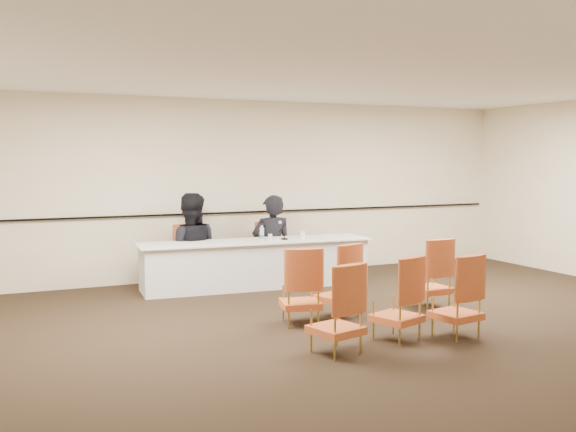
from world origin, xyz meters
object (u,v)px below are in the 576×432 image
object	(u,v)px
coffee_cup	(303,235)
aud_chair_back_right	(456,295)
panelist_main	(272,251)
panelist_second_chair	(190,255)
panel_table	(256,264)
drinking_glass	(270,237)
aud_chair_back_mid	(397,298)
aud_chair_back_left	(336,308)
panelist_main_chair	(272,251)
aud_chair_front_mid	(338,280)
water_bottle	(262,233)
panelist_second	(190,253)
microphone	(284,230)
aud_chair_front_right	(430,273)
aud_chair_front_left	(301,285)

from	to	relation	value
coffee_cup	aud_chair_back_right	world-z (taller)	aud_chair_back_right
panelist_main	aud_chair_back_right	xyz separation A→B (m)	(0.52, -4.10, 0.00)
panelist_second_chair	panel_table	bearing A→B (deg)	-30.49
drinking_glass	aud_chair_back_mid	world-z (taller)	aud_chair_back_mid
aud_chair_back_left	drinking_glass	bearing A→B (deg)	63.79
panelist_second_chair	aud_chair_back_left	size ratio (longest dim) A/B	1.00
panelist_main_chair	aud_chair_front_mid	xyz separation A→B (m)	(-0.25, -2.76, 0.00)
water_bottle	aud_chair_front_mid	bearing A→B (deg)	-85.96
panel_table	coffee_cup	distance (m)	0.87
aud_chair_back_right	panelist_second	bearing A→B (deg)	104.52
panel_table	aud_chair_back_left	distance (m)	3.62
panelist_second_chair	aud_chair_front_mid	xyz separation A→B (m)	(1.13, -2.86, 0.00)
panelist_second	aud_chair_back_mid	size ratio (longest dim) A/B	2.04
panelist_second	water_bottle	bearing A→B (deg)	163.10
panelist_main	aud_chair_back_mid	size ratio (longest dim) A/B	1.98
panelist_second_chair	water_bottle	distance (m)	1.23
aud_chair_back_right	microphone	bearing A→B (deg)	89.21
panel_table	panelist_second	distance (m)	1.09
panelist_second_chair	water_bottle	size ratio (longest dim) A/B	4.00
drinking_glass	panelist_second_chair	bearing A→B (deg)	149.36
microphone	aud_chair_front_right	bearing A→B (deg)	-63.27
panelist_main	panelist_main_chair	bearing A→B (deg)	-0.00
aud_chair_front_left	aud_chair_front_right	xyz separation A→B (m)	(1.98, 0.08, 0.00)
drinking_glass	panelist_main_chair	bearing A→B (deg)	64.57
panel_table	panelist_second	xyz separation A→B (m)	(-0.89, 0.61, 0.14)
drinking_glass	coffee_cup	world-z (taller)	coffee_cup
drinking_glass	coffee_cup	distance (m)	0.53
aud_chair_front_left	panelist_second_chair	bearing A→B (deg)	114.03
coffee_cup	aud_chair_back_mid	xyz separation A→B (m)	(-0.42, -3.29, -0.32)
panelist_second	aud_chair_front_right	xyz separation A→B (m)	(2.52, -2.90, -0.03)
aud_chair_back_right	aud_chair_front_right	bearing A→B (deg)	54.69
panelist_main	aud_chair_front_right	bearing A→B (deg)	118.30
aud_chair_front_mid	aud_chair_back_right	world-z (taller)	same
panel_table	panelist_second	world-z (taller)	panelist_second
panelist_main	aud_chair_front_left	distance (m)	3.00
panelist_second_chair	microphone	size ratio (longest dim) A/B	3.22
aud_chair_front_mid	aud_chair_back_mid	bearing A→B (deg)	-104.70
aud_chair_front_right	aud_chair_front_left	bearing A→B (deg)	-178.88
water_bottle	coffee_cup	world-z (taller)	water_bottle
water_bottle	drinking_glass	distance (m)	0.16
aud_chair_front_right	aud_chair_back_right	bearing A→B (deg)	-116.49
aud_chair_back_right	panel_table	bearing A→B (deg)	95.90
drinking_glass	coffee_cup	bearing A→B (deg)	-9.28
panelist_second	coffee_cup	distance (m)	1.82
aud_chair_front_mid	panelist_second	bearing A→B (deg)	92.34
panel_table	coffee_cup	xyz separation A→B (m)	(0.75, -0.13, 0.43)
panelist_main	water_bottle	distance (m)	0.79
drinking_glass	panelist_second	bearing A→B (deg)	149.36
aud_chair_front_left	aud_chair_back_right	distance (m)	1.83
microphone	aud_chair_back_mid	bearing A→B (deg)	-93.47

